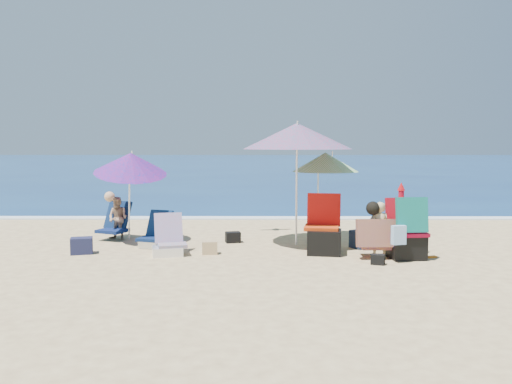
{
  "coord_description": "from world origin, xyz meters",
  "views": [
    {
      "loc": [
        -0.24,
        -9.31,
        2.03
      ],
      "look_at": [
        -0.3,
        1.0,
        1.1
      ],
      "focal_mm": 37.81,
      "sensor_mm": 36.0,
      "label": 1
    }
  ],
  "objects_px": {
    "umbrella_striped": "(325,162)",
    "umbrella_blue": "(131,163)",
    "umbrella_turquoise": "(297,136)",
    "chair_navy": "(156,238)",
    "chair_rainbow": "(169,244)",
    "person_left": "(117,218)",
    "camp_chair_right": "(407,236)",
    "camp_chair_left": "(324,236)",
    "person_center": "(377,231)",
    "furled_umbrella": "(401,215)"
  },
  "relations": [
    {
      "from": "umbrella_turquoise",
      "to": "chair_navy",
      "type": "distance_m",
      "value": 3.42
    },
    {
      "from": "umbrella_blue",
      "to": "furled_umbrella",
      "type": "distance_m",
      "value": 5.35
    },
    {
      "from": "umbrella_turquoise",
      "to": "person_center",
      "type": "distance_m",
      "value": 2.45
    },
    {
      "from": "chair_rainbow",
      "to": "camp_chair_left",
      "type": "bearing_deg",
      "value": 2.61
    },
    {
      "from": "furled_umbrella",
      "to": "camp_chair_left",
      "type": "relative_size",
      "value": 1.21
    },
    {
      "from": "umbrella_turquoise",
      "to": "chair_navy",
      "type": "bearing_deg",
      "value": -176.91
    },
    {
      "from": "umbrella_turquoise",
      "to": "person_center",
      "type": "bearing_deg",
      "value": -40.77
    },
    {
      "from": "furled_umbrella",
      "to": "umbrella_blue",
      "type": "bearing_deg",
      "value": 168.94
    },
    {
      "from": "chair_navy",
      "to": "person_center",
      "type": "relative_size",
      "value": 0.75
    },
    {
      "from": "umbrella_striped",
      "to": "chair_rainbow",
      "type": "height_order",
      "value": "umbrella_striped"
    },
    {
      "from": "umbrella_striped",
      "to": "umbrella_blue",
      "type": "height_order",
      "value": "umbrella_blue"
    },
    {
      "from": "umbrella_turquoise",
      "to": "person_left",
      "type": "xyz_separation_m",
      "value": [
        -3.76,
        0.69,
        -1.71
      ]
    },
    {
      "from": "chair_navy",
      "to": "camp_chair_right",
      "type": "xyz_separation_m",
      "value": [
        4.63,
        -1.06,
        0.22
      ]
    },
    {
      "from": "umbrella_turquoise",
      "to": "person_center",
      "type": "relative_size",
      "value": 2.51
    },
    {
      "from": "person_left",
      "to": "camp_chair_right",
      "type": "bearing_deg",
      "value": -18.73
    },
    {
      "from": "umbrella_blue",
      "to": "furled_umbrella",
      "type": "bearing_deg",
      "value": -11.06
    },
    {
      "from": "camp_chair_left",
      "to": "chair_navy",
      "type": "bearing_deg",
      "value": 169.53
    },
    {
      "from": "umbrella_striped",
      "to": "person_left",
      "type": "xyz_separation_m",
      "value": [
        -4.41,
        -0.1,
        -1.18
      ]
    },
    {
      "from": "chair_rainbow",
      "to": "chair_navy",
      "type": "bearing_deg",
      "value": 117.26
    },
    {
      "from": "umbrella_turquoise",
      "to": "umbrella_striped",
      "type": "bearing_deg",
      "value": 50.18
    },
    {
      "from": "umbrella_blue",
      "to": "camp_chair_left",
      "type": "bearing_deg",
      "value": -14.06
    },
    {
      "from": "umbrella_blue",
      "to": "furled_umbrella",
      "type": "relative_size",
      "value": 1.51
    },
    {
      "from": "chair_rainbow",
      "to": "camp_chair_right",
      "type": "height_order",
      "value": "camp_chair_right"
    },
    {
      "from": "camp_chair_left",
      "to": "furled_umbrella",
      "type": "bearing_deg",
      "value": -2.65
    },
    {
      "from": "camp_chair_right",
      "to": "person_center",
      "type": "height_order",
      "value": "camp_chair_right"
    },
    {
      "from": "chair_rainbow",
      "to": "person_left",
      "type": "height_order",
      "value": "person_left"
    },
    {
      "from": "person_center",
      "to": "furled_umbrella",
      "type": "bearing_deg",
      "value": 35.24
    },
    {
      "from": "chair_rainbow",
      "to": "camp_chair_right",
      "type": "bearing_deg",
      "value": -4.52
    },
    {
      "from": "person_center",
      "to": "camp_chair_left",
      "type": "bearing_deg",
      "value": 154.92
    },
    {
      "from": "camp_chair_right",
      "to": "umbrella_blue",
      "type": "bearing_deg",
      "value": 164.74
    },
    {
      "from": "umbrella_turquoise",
      "to": "camp_chair_left",
      "type": "bearing_deg",
      "value": -58.44
    },
    {
      "from": "umbrella_turquoise",
      "to": "camp_chair_left",
      "type": "height_order",
      "value": "umbrella_turquoise"
    },
    {
      "from": "umbrella_turquoise",
      "to": "camp_chair_left",
      "type": "distance_m",
      "value": 2.04
    },
    {
      "from": "person_center",
      "to": "camp_chair_right",
      "type": "bearing_deg",
      "value": -5.57
    },
    {
      "from": "camp_chair_right",
      "to": "umbrella_striped",
      "type": "bearing_deg",
      "value": 120.98
    },
    {
      "from": "furled_umbrella",
      "to": "umbrella_striped",
      "type": "bearing_deg",
      "value": 126.74
    },
    {
      "from": "camp_chair_left",
      "to": "person_center",
      "type": "relative_size",
      "value": 1.08
    },
    {
      "from": "chair_navy",
      "to": "person_center",
      "type": "height_order",
      "value": "person_center"
    },
    {
      "from": "person_left",
      "to": "umbrella_blue",
      "type": "bearing_deg",
      "value": -48.45
    },
    {
      "from": "umbrella_blue",
      "to": "person_left",
      "type": "bearing_deg",
      "value": 131.55
    },
    {
      "from": "umbrella_blue",
      "to": "chair_navy",
      "type": "height_order",
      "value": "umbrella_blue"
    },
    {
      "from": "umbrella_blue",
      "to": "chair_rainbow",
      "type": "relative_size",
      "value": 2.61
    },
    {
      "from": "umbrella_blue",
      "to": "chair_navy",
      "type": "bearing_deg",
      "value": -32.52
    },
    {
      "from": "chair_rainbow",
      "to": "person_left",
      "type": "xyz_separation_m",
      "value": [
        -1.36,
        1.57,
        0.27
      ]
    },
    {
      "from": "chair_navy",
      "to": "chair_rainbow",
      "type": "bearing_deg",
      "value": -62.74
    },
    {
      "from": "person_left",
      "to": "chair_navy",
      "type": "bearing_deg",
      "value": -40.51
    },
    {
      "from": "camp_chair_left",
      "to": "camp_chair_right",
      "type": "relative_size",
      "value": 0.98
    },
    {
      "from": "camp_chair_right",
      "to": "person_left",
      "type": "xyz_separation_m",
      "value": [
        -5.62,
        1.9,
        0.06
      ]
    },
    {
      "from": "umbrella_turquoise",
      "to": "camp_chair_right",
      "type": "relative_size",
      "value": 2.28
    },
    {
      "from": "person_center",
      "to": "person_left",
      "type": "xyz_separation_m",
      "value": [
        -5.11,
        1.85,
        -0.03
      ]
    }
  ]
}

